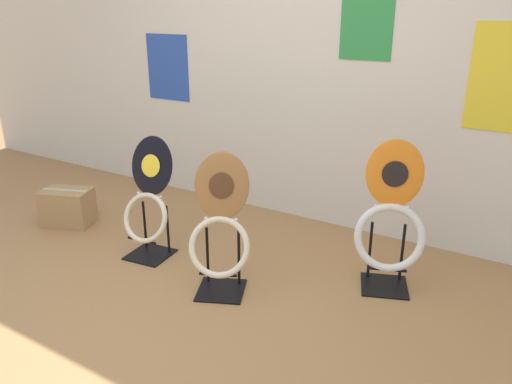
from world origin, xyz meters
name	(u,v)px	position (x,y,z in m)	size (l,w,h in m)	color
ground_plane	(121,340)	(0.00, 0.00, 0.00)	(14.00, 14.00, 0.00)	#A37547
wall_back	(301,54)	(0.00, 1.98, 1.30)	(8.00, 0.07, 2.60)	silver
toilet_seat_display_woodgrain	(220,229)	(0.16, 0.69, 0.40)	(0.43, 0.41, 0.84)	black
toilet_seat_display_jazz_black	(148,204)	(-0.53, 0.81, 0.38)	(0.37, 0.33, 0.83)	black
toilet_seat_display_orange_sun	(391,223)	(1.00, 1.24, 0.43)	(0.44, 0.36, 0.93)	black
storage_box	(68,207)	(-1.45, 0.85, 0.14)	(0.44, 0.37, 0.29)	#A37F51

